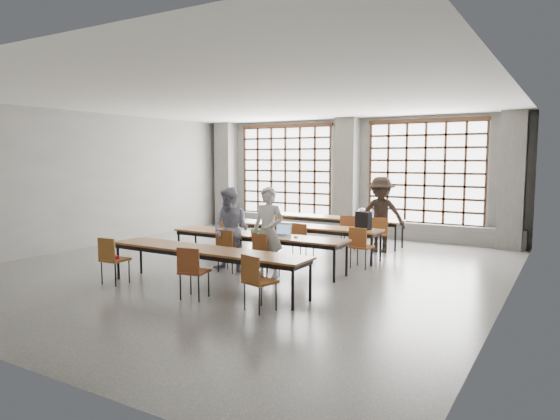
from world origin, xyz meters
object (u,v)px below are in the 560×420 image
Objects in this scene: laptop_back at (378,217)px; student_female at (231,229)px; chair_mid_left at (229,231)px; chair_near_left at (112,256)px; student_back at (381,214)px; chair_back_mid at (349,229)px; green_box at (257,231)px; mouse at (296,237)px; backpack at (364,221)px; chair_front_left at (228,246)px; student_male at (268,232)px; chair_near_right at (256,277)px; desk_row_d at (206,252)px; chair_back_right at (379,231)px; chair_mid_right at (360,243)px; laptop_front at (282,232)px; red_pouch at (115,257)px; chair_near_mid at (192,268)px; chair_front_right at (264,250)px; plastic_bag at (362,213)px; chair_mid_centre at (301,238)px; desk_row_a at (330,219)px; chair_back_left at (274,223)px; desk_row_b at (299,228)px; phone at (261,235)px; desk_row_c at (257,237)px.

student_female is at bearing -111.13° from laptop_back.
chair_mid_left is 3.59m from chair_near_left.
chair_mid_left is 0.47× the size of student_back.
chair_back_mid is 3.52× the size of green_box.
backpack reaches higher than mouse.
student_male reaches higher than chair_front_left.
desk_row_d is at bearing 157.04° from chair_near_right.
chair_back_right and chair_mid_right have the same top height.
desk_row_d is 5.73m from laptop_back.
desk_row_d is 2.04m from laptop_front.
chair_mid_right and chair_near_left have the same top height.
chair_near_right is 3.18m from red_pouch.
chair_mid_left is at bearing 155.02° from laptop_front.
chair_near_mid reaches higher than mouse.
chair_mid_left is at bearing 141.03° from chair_front_right.
laptop_front reaches higher than chair_mid_left.
student_back is at bearing 97.86° from chair_mid_right.
chair_back_right is at bearing 100.98° from backpack.
chair_mid_right is at bearing -69.27° from plastic_bag.
laptop_back is at bearing 72.32° from chair_mid_centre.
desk_row_a is 4.14m from student_female.
chair_front_right and chair_near_left have the same top height.
chair_back_mid reaches higher than mouse.
laptop_back is at bearing 101.78° from chair_mid_right.
chair_back_left is at bearing 134.58° from chair_mid_centre.
desk_row_b is 2.09m from student_back.
chair_mid_centre is at bearing 60.14° from red_pouch.
student_female is 0.64m from green_box.
student_male is 8.82× the size of red_pouch.
backpack is at bearing -100.20° from student_back.
student_back is (3.00, 0.13, 0.39)m from chair_back_left.
chair_back_mid is 1.00× the size of chair_mid_right.
desk_row_a is 2.59m from chair_mid_centre.
chair_back_right is 4.10m from chair_front_left.
chair_front_left is (1.10, -3.62, 0.00)m from chair_back_left.
student_back reaches higher than chair_mid_left.
student_male is at bearing -107.79° from backpack.
desk_row_b and desk_row_d have the same top height.
chair_back_left is at bearing 117.08° from phone.
chair_front_left is 2.20× the size of backpack.
student_back is at bearing 74.73° from chair_front_right.
desk_row_b is at bearing 21.24° from chair_mid_left.
plastic_bag reaches higher than chair_back_left.
plastic_bag is at bearing 76.16° from desk_row_c.
chair_near_right reaches higher than desk_row_b.
phone is (-1.45, -3.09, 0.20)m from chair_back_right.
green_box is (-0.22, 1.97, 0.11)m from desk_row_d.
green_box is at bearing -118.42° from chair_mid_centre.
chair_near_left is at bearing -126.07° from student_female.
chair_front_left is (-2.18, -1.70, 0.00)m from chair_mid_right.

